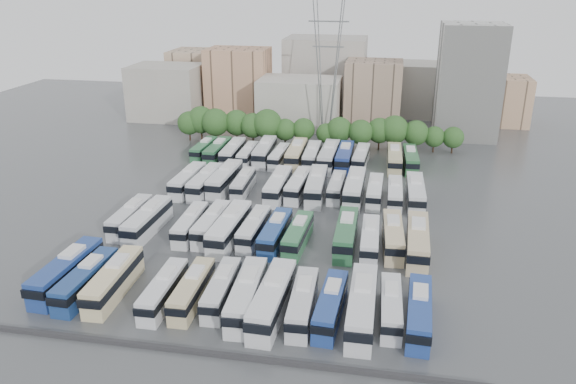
% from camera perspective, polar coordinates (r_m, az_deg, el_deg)
% --- Properties ---
extents(ground, '(220.00, 220.00, 0.00)m').
position_cam_1_polar(ground, '(87.68, -1.38, -3.20)').
color(ground, '#424447').
rests_on(ground, ground).
extents(parapet, '(56.00, 0.50, 0.50)m').
position_cam_1_polar(parapet, '(60.09, -8.09, -15.92)').
color(parapet, '#2D2D30').
rests_on(parapet, ground).
extents(tree_line, '(64.16, 7.84, 8.32)m').
position_cam_1_polar(tree_line, '(125.81, 1.28, 6.60)').
color(tree_line, black).
rests_on(tree_line, ground).
extents(city_buildings, '(102.00, 35.00, 20.00)m').
position_cam_1_polar(city_buildings, '(154.45, 1.38, 10.69)').
color(city_buildings, '#9E998E').
rests_on(city_buildings, ground).
extents(apartment_tower, '(14.00, 14.00, 26.00)m').
position_cam_1_polar(apartment_tower, '(139.10, 17.85, 10.65)').
color(apartment_tower, silver).
rests_on(apartment_tower, ground).
extents(electricity_pylon, '(9.00, 6.91, 33.83)m').
position_cam_1_polar(electricity_pylon, '(130.06, 4.07, 13.45)').
color(electricity_pylon, slate).
rests_on(electricity_pylon, ground).
extents(bus_r0_s0, '(3.30, 13.27, 4.14)m').
position_cam_1_polar(bus_r0_s0, '(75.30, -21.56, -7.47)').
color(bus_r0_s0, navy).
rests_on(bus_r0_s0, ground).
extents(bus_r0_s1, '(2.90, 12.09, 3.78)m').
position_cam_1_polar(bus_r0_s1, '(72.89, -19.83, -8.36)').
color(bus_r0_s1, navy).
rests_on(bus_r0_s1, ground).
extents(bus_r0_s2, '(3.21, 12.65, 3.94)m').
position_cam_1_polar(bus_r0_s2, '(71.61, -17.28, -8.51)').
color(bus_r0_s2, beige).
rests_on(bus_r0_s2, ground).
extents(bus_r0_s4, '(2.57, 11.19, 3.50)m').
position_cam_1_polar(bus_r0_s4, '(68.45, -12.54, -9.69)').
color(bus_r0_s4, silver).
rests_on(bus_r0_s4, ground).
extents(bus_r0_s5, '(2.65, 11.29, 3.53)m').
position_cam_1_polar(bus_r0_s5, '(67.88, -9.70, -9.73)').
color(bus_r0_s5, '#C7B789').
rests_on(bus_r0_s5, ground).
extents(bus_r0_s6, '(2.78, 11.14, 3.47)m').
position_cam_1_polar(bus_r0_s6, '(67.59, -6.75, -9.73)').
color(bus_r0_s6, silver).
rests_on(bus_r0_s6, ground).
extents(bus_r0_s7, '(3.36, 12.90, 4.01)m').
position_cam_1_polar(bus_r0_s7, '(65.68, -4.22, -10.36)').
color(bus_r0_s7, silver).
rests_on(bus_r0_s7, ground).
extents(bus_r0_s8, '(3.34, 13.54, 4.22)m').
position_cam_1_polar(bus_r0_s8, '(64.60, -1.60, -10.78)').
color(bus_r0_s8, silver).
rests_on(bus_r0_s8, ground).
extents(bus_r0_s9, '(2.89, 11.64, 3.63)m').
position_cam_1_polar(bus_r0_s9, '(64.50, 1.50, -11.15)').
color(bus_r0_s9, silver).
rests_on(bus_r0_s9, ground).
extents(bus_r0_s10, '(3.07, 11.55, 3.59)m').
position_cam_1_polar(bus_r0_s10, '(64.27, 4.36, -11.36)').
color(bus_r0_s10, navy).
rests_on(bus_r0_s10, ground).
extents(bus_r0_s11, '(2.97, 13.52, 4.24)m').
position_cam_1_polar(bus_r0_s11, '(63.90, 7.52, -11.37)').
color(bus_r0_s11, silver).
rests_on(bus_r0_s11, ground).
extents(bus_r0_s12, '(2.65, 10.85, 3.38)m').
position_cam_1_polar(bus_r0_s12, '(65.03, 10.42, -11.36)').
color(bus_r0_s12, silver).
rests_on(bus_r0_s12, ground).
extents(bus_r0_s13, '(3.14, 11.97, 3.72)m').
position_cam_1_polar(bus_r0_s13, '(64.46, 13.18, -11.75)').
color(bus_r0_s13, navy).
rests_on(bus_r0_s13, ground).
extents(bus_r1_s0, '(2.61, 11.84, 3.71)m').
position_cam_1_polar(bus_r1_s0, '(88.88, -15.73, -2.41)').
color(bus_r1_s0, silver).
rests_on(bus_r1_s0, ground).
extents(bus_r1_s1, '(3.10, 12.79, 3.99)m').
position_cam_1_polar(bus_r1_s1, '(86.63, -14.06, -2.78)').
color(bus_r1_s1, silver).
rests_on(bus_r1_s1, ground).
extents(bus_r1_s3, '(2.75, 11.29, 3.52)m').
position_cam_1_polar(bus_r1_s3, '(84.59, -9.88, -3.20)').
color(bus_r1_s3, silver).
rests_on(bus_r1_s3, ground).
extents(bus_r1_s4, '(2.91, 11.96, 3.73)m').
position_cam_1_polar(bus_r1_s4, '(83.94, -7.74, -3.19)').
color(bus_r1_s4, silver).
rests_on(bus_r1_s4, ground).
extents(bus_r1_s5, '(3.45, 13.59, 4.23)m').
position_cam_1_polar(bus_r1_s5, '(81.80, -5.96, -3.60)').
color(bus_r1_s5, white).
rests_on(bus_r1_s5, ground).
extents(bus_r1_s6, '(2.88, 11.45, 3.57)m').
position_cam_1_polar(bus_r1_s6, '(82.07, -3.48, -3.68)').
color(bus_r1_s6, silver).
rests_on(bus_r1_s6, ground).
extents(bus_r1_s7, '(3.04, 11.89, 3.70)m').
position_cam_1_polar(bus_r1_s7, '(80.51, -1.30, -4.11)').
color(bus_r1_s7, navy).
rests_on(bus_r1_s7, ground).
extents(bus_r1_s8, '(3.03, 11.40, 3.54)m').
position_cam_1_polar(bus_r1_s8, '(80.01, 1.02, -4.35)').
color(bus_r1_s8, '#307044').
rests_on(bus_r1_s8, ground).
extents(bus_r1_s10, '(2.86, 12.73, 3.99)m').
position_cam_1_polar(bus_r1_s10, '(80.24, 5.92, -4.21)').
color(bus_r1_s10, '#2B643C').
rests_on(bus_r1_s10, ground).
extents(bus_r1_s11, '(2.64, 11.36, 3.55)m').
position_cam_1_polar(bus_r1_s11, '(79.49, 8.33, -4.76)').
color(bus_r1_s11, silver).
rests_on(bus_r1_s11, ground).
extents(bus_r1_s12, '(3.31, 12.44, 3.87)m').
position_cam_1_polar(bus_r1_s12, '(80.68, 10.62, -4.38)').
color(bus_r1_s12, beige).
rests_on(bus_r1_s12, ground).
extents(bus_r1_s13, '(3.24, 13.57, 4.24)m').
position_cam_1_polar(bus_r1_s13, '(79.45, 13.03, -4.86)').
color(bus_r1_s13, '#C9B58A').
rests_on(bus_r1_s13, ground).
extents(bus_r2_s1, '(3.06, 12.51, 3.90)m').
position_cam_1_polar(bus_r2_s1, '(101.79, -10.13, 1.19)').
color(bus_r2_s1, silver).
rests_on(bus_r2_s1, ground).
extents(bus_r2_s2, '(3.16, 12.67, 3.95)m').
position_cam_1_polar(bus_r2_s2, '(100.58, -8.38, 1.06)').
color(bus_r2_s2, silver).
rests_on(bus_r2_s2, ground).
extents(bus_r2_s3, '(3.30, 13.41, 4.18)m').
position_cam_1_polar(bus_r2_s3, '(101.08, -6.45, 1.33)').
color(bus_r2_s3, silver).
rests_on(bus_r2_s3, ground).
extents(bus_r2_s4, '(2.59, 10.87, 3.39)m').
position_cam_1_polar(bus_r2_s4, '(99.83, -4.57, 0.90)').
color(bus_r2_s4, silver).
rests_on(bus_r2_s4, ground).
extents(bus_r2_s6, '(2.88, 12.90, 4.04)m').
position_cam_1_polar(bus_r2_s6, '(97.59, -1.02, 0.68)').
color(bus_r2_s6, silver).
rests_on(bus_r2_s6, ground).
extents(bus_r2_s7, '(3.21, 12.10, 3.76)m').
position_cam_1_polar(bus_r2_s7, '(98.19, 1.06, 0.73)').
color(bus_r2_s7, silver).
rests_on(bus_r2_s7, ground).
extents(bus_r2_s8, '(3.44, 13.51, 4.21)m').
position_cam_1_polar(bus_r2_s8, '(97.50, 2.89, 0.69)').
color(bus_r2_s8, silver).
rests_on(bus_r2_s8, ground).
extents(bus_r2_s9, '(2.51, 10.82, 3.38)m').
position_cam_1_polar(bus_r2_s9, '(98.10, 4.96, 0.51)').
color(bus_r2_s9, silver).
rests_on(bus_r2_s9, ground).
extents(bus_r2_s10, '(3.14, 13.54, 4.24)m').
position_cam_1_polar(bus_r2_s10, '(96.91, 6.79, 0.44)').
color(bus_r2_s10, silver).
rests_on(bus_r2_s10, ground).
extents(bus_r2_s11, '(2.62, 11.33, 3.54)m').
position_cam_1_polar(bus_r2_s11, '(96.83, 8.82, 0.10)').
color(bus_r2_s11, white).
rests_on(bus_r2_s11, ground).
extents(bus_r2_s12, '(2.55, 11.22, 3.51)m').
position_cam_1_polar(bus_r2_s12, '(96.45, 10.80, -0.13)').
color(bus_r2_s12, silver).
rests_on(bus_r2_s12, ground).
extents(bus_r2_s13, '(3.05, 12.98, 4.06)m').
position_cam_1_polar(bus_r2_s13, '(96.63, 12.82, -0.08)').
color(bus_r2_s13, silver).
rests_on(bus_r2_s13, ground).
extents(bus_r3_s0, '(2.82, 11.11, 3.46)m').
position_cam_1_polar(bus_r3_s0, '(120.41, -8.52, 4.35)').
color(bus_r3_s0, '#2F6F43').
rests_on(bus_r3_s0, ground).
extents(bus_r3_s1, '(2.85, 12.16, 3.80)m').
position_cam_1_polar(bus_r3_s1, '(118.18, -7.16, 4.18)').
color(bus_r3_s1, '#2C673E').
rests_on(bus_r3_s1, ground).
extents(bus_r3_s2, '(2.94, 12.48, 3.90)m').
position_cam_1_polar(bus_r3_s2, '(116.88, -5.63, 4.07)').
color(bus_r3_s2, silver).
rests_on(bus_r3_s2, ground).
extents(bus_r3_s3, '(2.48, 10.91, 3.42)m').
position_cam_1_polar(bus_r3_s3, '(115.82, -4.10, 3.84)').
color(bus_r3_s3, silver).
rests_on(bus_r3_s3, ground).
extents(bus_r3_s4, '(3.30, 13.37, 4.17)m').
position_cam_1_polar(bus_r3_s4, '(116.38, -2.39, 4.15)').
color(bus_r3_s4, silver).
rests_on(bus_r3_s4, ground).
extents(bus_r3_s5, '(2.83, 10.89, 3.39)m').
position_cam_1_polar(bus_r3_s5, '(114.48, -0.88, 3.67)').
color(bus_r3_s5, white).
rests_on(bus_r3_s5, ground).
extents(bus_r3_s6, '(3.09, 13.30, 4.16)m').
position_cam_1_polar(bus_r3_s6, '(114.79, 0.86, 3.92)').
color(bus_r3_s6, beige).
rests_on(bus_r3_s6, ground).
extents(bus_r3_s7, '(2.95, 12.31, 3.84)m').
position_cam_1_polar(bus_r3_s7, '(114.13, 2.45, 3.72)').
color(bus_r3_s7, silver).
rests_on(bus_r3_s7, ground).
extents(bus_r3_s8, '(3.26, 13.73, 4.29)m').
position_cam_1_polar(bus_r3_s8, '(113.27, 4.17, 3.66)').
color(bus_r3_s8, silver).
rests_on(bus_r3_s8, ground).
extents(bus_r3_s9, '(2.88, 13.05, 4.09)m').
position_cam_1_polar(bus_r3_s9, '(113.48, 5.77, 3.59)').
color(bus_r3_s9, navy).
rests_on(bus_r3_s9, ground).
extents(bus_r3_s10, '(3.09, 11.71, 3.64)m').
position_cam_1_polar(bus_r3_s10, '(114.24, 7.43, 3.52)').
color(bus_r3_s10, silver).
rests_on(bus_r3_s10, ground).
extents(bus_r3_s12, '(3.08, 12.76, 3.98)m').
position_cam_1_polar(bus_r3_s12, '(114.16, 10.76, 3.39)').
color(bus_r3_s12, '#C2B785').
rests_on(bus_r3_s12, ground).
extents(bus_r3_s13, '(3.18, 12.22, 3.80)m').
position_cam_1_polar(bus_r3_s13, '(114.53, 12.35, 3.28)').
color(bus_r3_s13, '#2A6236').
rests_on(bus_r3_s13, ground).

